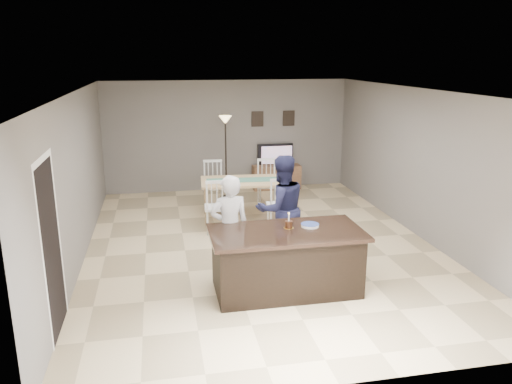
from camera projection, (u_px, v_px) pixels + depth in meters
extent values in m
plane|color=#D8BC8A|center=(260.00, 245.00, 8.89)|extent=(8.00, 8.00, 0.00)
plane|color=slate|center=(228.00, 136.00, 12.32)|extent=(6.00, 0.00, 6.00)
plane|color=slate|center=(346.00, 263.00, 4.75)|extent=(6.00, 0.00, 6.00)
plane|color=slate|center=(77.00, 179.00, 7.97)|extent=(0.00, 8.00, 8.00)
plane|color=slate|center=(421.00, 164.00, 9.10)|extent=(0.00, 8.00, 8.00)
plane|color=white|center=(261.00, 91.00, 8.18)|extent=(8.00, 8.00, 0.00)
cube|color=black|center=(286.00, 262.00, 7.08)|extent=(2.00, 1.00, 0.85)
cube|color=black|center=(287.00, 233.00, 6.96)|extent=(2.15, 1.10, 0.05)
cube|color=brown|center=(276.00, 177.00, 12.61)|extent=(1.20, 0.40, 0.60)
imported|color=black|center=(276.00, 155.00, 12.52)|extent=(0.91, 0.12, 0.53)
plane|color=orange|center=(277.00, 155.00, 12.45)|extent=(0.78, 0.00, 0.78)
cube|color=black|center=(257.00, 119.00, 12.33)|extent=(0.30, 0.02, 0.38)
cube|color=black|center=(289.00, 118.00, 12.48)|extent=(0.30, 0.02, 0.38)
plane|color=black|center=(52.00, 250.00, 5.88)|extent=(0.00, 2.10, 2.10)
plane|color=white|center=(42.00, 159.00, 5.59)|extent=(0.00, 1.02, 1.02)
imported|color=silver|center=(230.00, 228.00, 7.37)|extent=(0.63, 0.45, 1.60)
imported|color=#191A38|center=(281.00, 209.00, 8.03)|extent=(0.96, 0.81, 1.76)
cylinder|color=gold|center=(289.00, 228.00, 7.07)|extent=(0.15, 0.15, 0.00)
cylinder|color=black|center=(289.00, 224.00, 7.06)|extent=(0.11, 0.11, 0.10)
cylinder|color=white|center=(289.00, 217.00, 7.03)|extent=(0.02, 0.02, 0.11)
sphere|color=#FFBF4C|center=(289.00, 213.00, 7.01)|extent=(0.02, 0.02, 0.02)
cylinder|color=white|center=(310.00, 226.00, 7.13)|extent=(0.25, 0.25, 0.01)
cylinder|color=white|center=(310.00, 225.00, 7.12)|extent=(0.25, 0.25, 0.01)
cylinder|color=white|center=(310.00, 225.00, 7.12)|extent=(0.25, 0.25, 0.01)
cylinder|color=#304795|center=(310.00, 224.00, 7.12)|extent=(0.26, 0.26, 0.00)
cube|color=tan|center=(244.00, 181.00, 10.15)|extent=(1.80, 1.10, 0.04)
cylinder|color=tan|center=(207.00, 207.00, 9.78)|extent=(0.07, 0.07, 0.77)
cylinder|color=tan|center=(278.00, 194.00, 10.74)|extent=(0.07, 0.07, 0.77)
cube|color=#40735A|center=(244.00, 180.00, 10.14)|extent=(1.54, 0.49, 0.01)
cube|color=silver|center=(217.00, 207.00, 9.43)|extent=(0.49, 0.47, 0.04)
cylinder|color=silver|center=(208.00, 223.00, 9.31)|extent=(0.03, 0.03, 0.47)
cylinder|color=silver|center=(226.00, 217.00, 9.69)|extent=(0.03, 0.03, 0.47)
cube|color=silver|center=(217.00, 182.00, 9.10)|extent=(0.41, 0.06, 0.05)
cube|color=silver|center=(279.00, 205.00, 9.57)|extent=(0.49, 0.47, 0.04)
cylinder|color=silver|center=(271.00, 221.00, 9.45)|extent=(0.03, 0.03, 0.47)
cylinder|color=silver|center=(287.00, 215.00, 9.83)|extent=(0.03, 0.03, 0.47)
cube|color=silver|center=(281.00, 180.00, 9.24)|extent=(0.41, 0.06, 0.05)
cube|color=silver|center=(213.00, 187.00, 10.89)|extent=(0.49, 0.47, 0.04)
cylinder|color=silver|center=(222.00, 196.00, 11.14)|extent=(0.03, 0.03, 0.47)
cylinder|color=silver|center=(205.00, 201.00, 10.77)|extent=(0.03, 0.03, 0.47)
cube|color=silver|center=(213.00, 161.00, 10.93)|extent=(0.41, 0.06, 0.05)
cube|color=silver|center=(267.00, 185.00, 11.03)|extent=(0.49, 0.47, 0.04)
cylinder|color=silver|center=(274.00, 194.00, 11.29)|extent=(0.03, 0.03, 0.47)
cylinder|color=silver|center=(260.00, 199.00, 10.91)|extent=(0.03, 0.03, 0.47)
cube|color=silver|center=(266.00, 160.00, 11.07)|extent=(0.41, 0.06, 0.05)
cylinder|color=black|center=(227.00, 197.00, 11.88)|extent=(0.29, 0.29, 0.03)
cylinder|color=black|center=(226.00, 160.00, 11.64)|extent=(0.04, 0.04, 1.78)
cone|color=#FFDA8C|center=(225.00, 120.00, 11.39)|extent=(0.29, 0.29, 0.19)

